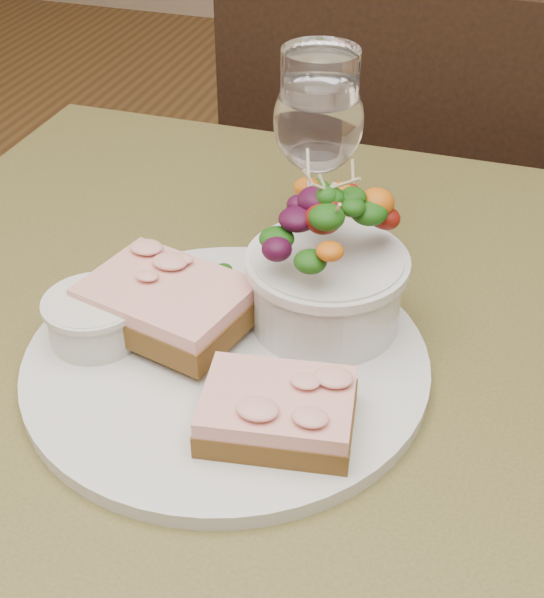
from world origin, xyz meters
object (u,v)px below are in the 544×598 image
(chair_far, at_px, (383,320))
(dinner_plate, at_px, (226,362))
(sandwich_back, at_px, (167,303))
(salad_bowl, at_px, (327,259))
(cafe_table, at_px, (277,460))
(ramekin, at_px, (94,317))
(wine_glass, at_px, (318,127))
(sandwich_front, at_px, (278,411))

(chair_far, height_order, dinner_plate, chair_far)
(sandwich_back, xyz_separation_m, salad_bowl, (0.11, 0.05, 0.03))
(cafe_table, xyz_separation_m, sandwich_back, (-0.09, 0.01, 0.14))
(ramekin, xyz_separation_m, wine_glass, (0.12, 0.19, 0.09))
(cafe_table, xyz_separation_m, chair_far, (-0.02, 0.68, -0.36))
(cafe_table, relative_size, chair_far, 0.89)
(dinner_plate, bearing_deg, ramekin, -174.73)
(dinner_plate, bearing_deg, sandwich_front, -44.93)
(dinner_plate, distance_m, sandwich_front, 0.09)
(dinner_plate, distance_m, wine_glass, 0.21)
(sandwich_back, bearing_deg, cafe_table, 9.83)
(wine_glass, bearing_deg, ramekin, -123.06)
(dinner_plate, bearing_deg, wine_glass, 83.85)
(cafe_table, bearing_deg, sandwich_back, 176.07)
(sandwich_front, bearing_deg, ramekin, 154.20)
(ramekin, xyz_separation_m, salad_bowl, (0.16, 0.07, 0.04))
(cafe_table, distance_m, sandwich_front, 0.15)
(sandwich_front, bearing_deg, dinner_plate, 126.31)
(cafe_table, xyz_separation_m, ramekin, (-0.14, -0.02, 0.13))
(dinner_plate, xyz_separation_m, wine_glass, (0.02, 0.18, 0.12))
(ramekin, bearing_deg, dinner_plate, 5.27)
(ramekin, bearing_deg, sandwich_front, -17.04)
(chair_far, height_order, wine_glass, wine_glass)
(dinner_plate, distance_m, sandwich_back, 0.06)
(salad_bowl, distance_m, wine_glass, 0.13)
(chair_far, relative_size, salad_bowl, 7.09)
(chair_far, xyz_separation_m, dinner_plate, (-0.01, -0.69, 0.46))
(cafe_table, height_order, salad_bowl, salad_bowl)
(cafe_table, distance_m, wine_glass, 0.28)
(wine_glass, bearing_deg, chair_far, 90.65)
(sandwich_front, bearing_deg, wine_glass, 90.86)
(cafe_table, xyz_separation_m, wine_glass, (-0.02, 0.17, 0.22))
(wine_glass, bearing_deg, salad_bowl, -70.57)
(sandwich_front, height_order, wine_glass, wine_glass)
(sandwich_front, relative_size, wine_glass, 0.64)
(salad_bowl, bearing_deg, dinner_plate, -132.60)
(sandwich_front, height_order, ramekin, ramekin)
(cafe_table, distance_m, chair_far, 0.77)
(cafe_table, relative_size, sandwich_front, 7.13)
(dinner_plate, height_order, ramekin, ramekin)
(cafe_table, height_order, ramekin, ramekin)
(chair_far, distance_m, salad_bowl, 0.82)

